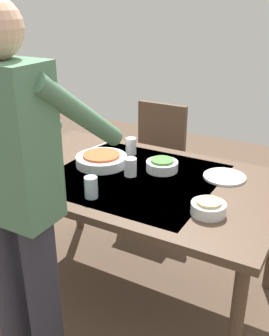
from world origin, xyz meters
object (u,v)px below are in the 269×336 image
(person_server, at_px, (17,194))
(dining_table, at_px, (134,188))
(side_bowl_bread, at_px, (208,207))
(dinner_plate_near, at_px, (224,177))
(chair_near, at_px, (156,155))
(water_cup_far_left, at_px, (91,187))
(wine_bottle, at_px, (31,169))
(serving_bowl_pasta, at_px, (102,160))
(side_bowl_salad, at_px, (162,165))
(water_cup_near_right, at_px, (131,146))
(water_cup_far_right, at_px, (130,167))
(water_cup_near_left, at_px, (20,166))

(person_server, bearing_deg, dining_table, -98.67)
(side_bowl_bread, relative_size, dinner_plate_near, 0.70)
(chair_near, distance_m, water_cup_far_left, 1.24)
(dining_table, relative_size, side_bowl_bread, 9.89)
(wine_bottle, xyz_separation_m, serving_bowl_pasta, (-0.14, -0.43, -0.08))
(side_bowl_salad, bearing_deg, water_cup_far_left, 70.62)
(water_cup_near_right, height_order, side_bowl_bread, water_cup_near_right)
(chair_near, relative_size, side_bowl_bread, 5.69)
(water_cup_near_right, xyz_separation_m, water_cup_far_right, (-0.16, 0.29, -0.00))
(water_cup_far_left, relative_size, water_cup_far_right, 1.07)
(wine_bottle, relative_size, water_cup_far_right, 2.92)
(water_cup_far_left, height_order, side_bowl_salad, water_cup_far_left)
(serving_bowl_pasta, bearing_deg, side_bowl_bread, 161.99)
(person_server, bearing_deg, dinner_plate_near, -119.66)
(water_cup_near_right, height_order, dinner_plate_near, water_cup_near_right)
(wine_bottle, xyz_separation_m, side_bowl_bread, (-0.87, -0.19, -0.08))
(wine_bottle, height_order, side_bowl_bread, wine_bottle)
(dining_table, distance_m, serving_bowl_pasta, 0.27)
(water_cup_near_right, relative_size, water_cup_far_left, 0.95)
(dining_table, relative_size, wine_bottle, 5.34)
(serving_bowl_pasta, bearing_deg, side_bowl_salad, -164.09)
(water_cup_near_left, xyz_separation_m, water_cup_far_right, (-0.54, -0.28, -0.00))
(chair_near, height_order, water_cup_far_left, chair_near)
(wine_bottle, relative_size, water_cup_near_right, 2.87)
(dining_table, xyz_separation_m, side_bowl_bread, (-0.49, 0.19, 0.11))
(wine_bottle, bearing_deg, chair_near, -94.13)
(wine_bottle, xyz_separation_m, water_cup_far_right, (-0.36, -0.38, -0.06))
(side_bowl_salad, bearing_deg, serving_bowl_pasta, 15.91)
(serving_bowl_pasta, height_order, side_bowl_salad, same)
(wine_bottle, distance_m, dinner_plate_near, 1.02)
(side_bowl_bread, distance_m, dinner_plate_near, 0.42)
(water_cup_far_right, bearing_deg, wine_bottle, 46.65)
(water_cup_far_left, xyz_separation_m, serving_bowl_pasta, (0.18, -0.36, -0.02))
(side_bowl_salad, relative_size, side_bowl_bread, 1.12)
(chair_near, bearing_deg, side_bowl_salad, 118.48)
(person_server, xyz_separation_m, side_bowl_bread, (-0.60, -0.55, -0.17))
(dining_table, distance_m, chair_near, 0.93)
(water_cup_near_left, bearing_deg, side_bowl_salad, -146.94)
(person_server, distance_m, water_cup_near_right, 1.04)
(water_cup_near_right, distance_m, dinner_plate_near, 0.63)
(chair_near, xyz_separation_m, water_cup_near_left, (0.27, 1.15, 0.29))
(chair_near, xyz_separation_m, side_bowl_salad, (-0.39, 0.72, 0.27))
(dining_table, xyz_separation_m, water_cup_near_right, (0.18, -0.28, 0.12))
(wine_bottle, xyz_separation_m, water_cup_near_right, (-0.20, -0.67, -0.06))
(water_cup_far_right, xyz_separation_m, serving_bowl_pasta, (0.22, -0.05, -0.02))
(water_cup_near_left, bearing_deg, chair_near, -103.20)
(water_cup_far_right, relative_size, dinner_plate_near, 0.44)
(water_cup_far_right, bearing_deg, water_cup_near_right, -61.17)
(chair_near, distance_m, water_cup_near_left, 1.21)
(water_cup_near_left, height_order, water_cup_near_right, same)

